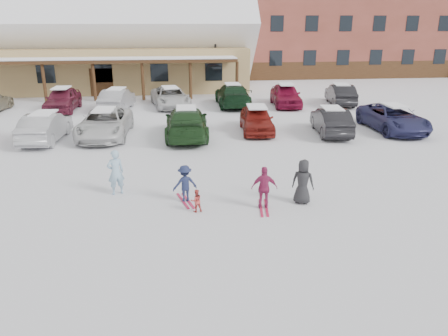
{
  "coord_description": "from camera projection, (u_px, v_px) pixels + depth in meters",
  "views": [
    {
      "loc": [
        -1.32,
        -13.05,
        5.79
      ],
      "look_at": [
        0.3,
        1.0,
        1.0
      ],
      "focal_mm": 35.0,
      "sensor_mm": 36.0,
      "label": 1
    }
  ],
  "objects": [
    {
      "name": "parked_car_13",
      "position": [
        340.0,
        94.0,
        31.44
      ],
      "size": [
        2.23,
        4.6,
        1.45
      ],
      "primitive_type": "imported",
      "rotation": [
        0.0,
        0.0,
        2.98
      ],
      "color": "black",
      "rests_on": "ground"
    },
    {
      "name": "conifer_3",
      "position": [
        230.0,
        26.0,
        54.68
      ],
      "size": [
        3.96,
        3.96,
        9.18
      ],
      "color": "black",
      "rests_on": "ground"
    },
    {
      "name": "adult_skier",
      "position": [
        116.0,
        172.0,
        15.11
      ],
      "size": [
        0.69,
        0.58,
        1.61
      ],
      "primitive_type": "imported",
      "rotation": [
        0.0,
        0.0,
        3.53
      ],
      "color": "#92B8D1",
      "rests_on": "ground"
    },
    {
      "name": "parked_car_6",
      "position": [
        393.0,
        118.0,
        23.94
      ],
      "size": [
        2.44,
        5.15,
        1.42
      ],
      "primitive_type": "imported",
      "rotation": [
        0.0,
        0.0,
        0.02
      ],
      "color": "navy",
      "rests_on": "ground"
    },
    {
      "name": "parked_car_5",
      "position": [
        331.0,
        121.0,
        23.25
      ],
      "size": [
        1.99,
        4.42,
        1.41
      ],
      "primitive_type": "imported",
      "rotation": [
        0.0,
        0.0,
        3.02
      ],
      "color": "black",
      "rests_on": "ground"
    },
    {
      "name": "child_magenta",
      "position": [
        264.0,
        188.0,
        13.96
      ],
      "size": [
        0.87,
        0.46,
        1.42
      ],
      "primitive_type": "imported",
      "rotation": [
        0.0,
        0.0,
        3.0
      ],
      "color": "#9D2757",
      "rests_on": "ground"
    },
    {
      "name": "parked_car_12",
      "position": [
        286.0,
        95.0,
        30.85
      ],
      "size": [
        2.2,
        4.71,
        1.56
      ],
      "primitive_type": "imported",
      "rotation": [
        0.0,
        0.0,
        -0.08
      ],
      "color": "maroon",
      "rests_on": "ground"
    },
    {
      "name": "bystander_dark",
      "position": [
        303.0,
        182.0,
        14.36
      ],
      "size": [
        0.87,
        0.76,
        1.51
      ],
      "primitive_type": "imported",
      "rotation": [
        0.0,
        0.0,
        2.67
      ],
      "color": "#252527",
      "rests_on": "ground"
    },
    {
      "name": "child_navy",
      "position": [
        185.0,
        184.0,
        14.54
      ],
      "size": [
        0.91,
        0.65,
        1.27
      ],
      "primitive_type": "imported",
      "rotation": [
        0.0,
        0.0,
        3.38
      ],
      "color": "#1C2346",
      "rests_on": "ground"
    },
    {
      "name": "conifer_4",
      "position": [
        432.0,
        15.0,
        59.15
      ],
      "size": [
        5.06,
        5.06,
        11.73
      ],
      "color": "black",
      "rests_on": "ground"
    },
    {
      "name": "parked_car_2",
      "position": [
        105.0,
        123.0,
        22.63
      ],
      "size": [
        2.6,
        5.32,
        1.45
      ],
      "primitive_type": "imported",
      "rotation": [
        0.0,
        0.0,
        -0.04
      ],
      "color": "silver",
      "rests_on": "ground"
    },
    {
      "name": "parked_car_11",
      "position": [
        233.0,
        95.0,
        30.89
      ],
      "size": [
        2.24,
        5.39,
        1.56
      ],
      "primitive_type": "imported",
      "rotation": [
        0.0,
        0.0,
        3.13
      ],
      "color": "black",
      "rests_on": "ground"
    },
    {
      "name": "lamp_post",
      "position": [
        215.0,
        51.0,
        36.83
      ],
      "size": [
        0.5,
        0.25,
        5.89
      ],
      "color": "black",
      "rests_on": "ground"
    },
    {
      "name": "parked_car_3",
      "position": [
        187.0,
        123.0,
        22.57
      ],
      "size": [
        2.3,
        5.4,
        1.55
      ],
      "primitive_type": "imported",
      "rotation": [
        0.0,
        0.0,
        3.12
      ],
      "color": "#1E3F1C",
      "rests_on": "ground"
    },
    {
      "name": "ground",
      "position": [
        218.0,
        207.0,
        14.28
      ],
      "size": [
        160.0,
        160.0,
        0.0
      ],
      "primitive_type": "plane",
      "color": "white",
      "rests_on": "ground"
    },
    {
      "name": "toddler_red",
      "position": [
        196.0,
        201.0,
        13.81
      ],
      "size": [
        0.42,
        0.36,
        0.75
      ],
      "primitive_type": "imported",
      "rotation": [
        0.0,
        0.0,
        3.35
      ],
      "color": "#CB443F",
      "rests_on": "ground"
    },
    {
      "name": "parked_car_9",
      "position": [
        117.0,
        99.0,
        29.43
      ],
      "size": [
        2.12,
        4.59,
        1.46
      ],
      "primitive_type": "imported",
      "rotation": [
        0.0,
        0.0,
        3.01
      ],
      "color": "#99999E",
      "rests_on": "ground"
    },
    {
      "name": "parked_car_4",
      "position": [
        257.0,
        119.0,
        23.66
      ],
      "size": [
        1.96,
        4.25,
        1.41
      ],
      "primitive_type": "imported",
      "rotation": [
        0.0,
        0.0,
        -0.07
      ],
      "color": "maroon",
      "rests_on": "ground"
    },
    {
      "name": "parked_car_8",
      "position": [
        62.0,
        99.0,
        29.17
      ],
      "size": [
        1.93,
        4.61,
        1.56
      ],
      "primitive_type": "imported",
      "rotation": [
        0.0,
        0.0,
        -0.02
      ],
      "color": "maroon",
      "rests_on": "ground"
    },
    {
      "name": "skis_child_navy",
      "position": [
        185.0,
        201.0,
        14.73
      ],
      "size": [
        0.53,
        1.41,
        0.03
      ],
      "primitive_type": "cube",
      "rotation": [
        0.0,
        0.0,
        3.38
      ],
      "color": "#BC1A42",
      "rests_on": "ground"
    },
    {
      "name": "skis_child_magenta",
      "position": [
        264.0,
        208.0,
        14.18
      ],
      "size": [
        0.39,
        1.41,
        0.03
      ],
      "primitive_type": "cube",
      "rotation": [
        0.0,
        0.0,
        3.0
      ],
      "color": "#BC1A42",
      "rests_on": "ground"
    },
    {
      "name": "day_lodge",
      "position": [
        84.0,
        43.0,
        38.33
      ],
      "size": [
        29.12,
        12.5,
        10.38
      ],
      "color": "tan",
      "rests_on": "ground"
    },
    {
      "name": "parked_car_1",
      "position": [
        45.0,
        127.0,
        21.85
      ],
      "size": [
        1.77,
        4.46,
        1.45
      ],
      "primitive_type": "imported",
      "rotation": [
        0.0,
        0.0,
        3.09
      ],
      "color": "#A3A3A6",
      "rests_on": "ground"
    },
    {
      "name": "parked_car_10",
      "position": [
        170.0,
        97.0,
        30.55
      ],
      "size": [
        3.07,
        5.3,
        1.39
      ],
      "primitive_type": "imported",
      "rotation": [
        0.0,
        0.0,
        0.16
      ],
      "color": "silver",
      "rests_on": "ground"
    }
  ]
}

